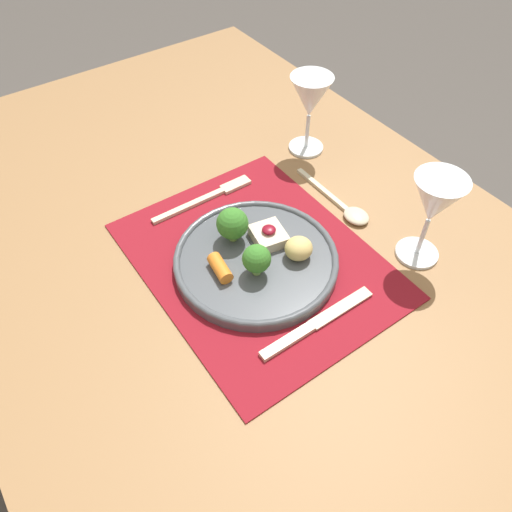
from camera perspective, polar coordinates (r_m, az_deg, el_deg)
ground_plane at (r=1.50m, az=0.09°, el=-19.51°), size 8.00×8.00×0.00m
dining_table at (r=0.93m, az=0.13°, el=-3.94°), size 1.59×0.95×0.74m
placemat at (r=0.86m, az=0.14°, el=-0.46°), size 0.46×0.36×0.00m
dinner_plate at (r=0.84m, az=-0.03°, el=-0.02°), size 0.28×0.28×0.08m
fork at (r=0.97m, az=-5.31°, el=6.82°), size 0.02×0.21×0.01m
knife at (r=0.78m, az=6.24°, el=-8.06°), size 0.02×0.21×0.01m
spoon at (r=0.96m, az=10.44°, el=5.26°), size 0.20×0.04×0.01m
wine_glass_near at (r=0.84m, az=19.70°, el=5.63°), size 0.09×0.09×0.17m
wine_glass_far at (r=1.04m, az=6.21°, el=17.32°), size 0.09×0.09×0.17m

